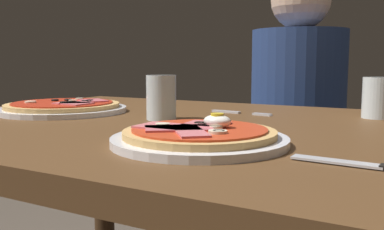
# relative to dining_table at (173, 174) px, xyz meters

# --- Properties ---
(dining_table) EXTENTS (1.16, 0.87, 0.75)m
(dining_table) POSITION_rel_dining_table_xyz_m (0.00, 0.00, 0.00)
(dining_table) COLOR brown
(dining_table) RESTS_ON ground
(pizza_foreground) EXTENTS (0.27, 0.27, 0.05)m
(pizza_foreground) POSITION_rel_dining_table_xyz_m (0.17, -0.20, 0.13)
(pizza_foreground) COLOR white
(pizza_foreground) RESTS_ON dining_table
(pizza_across_left) EXTENTS (0.31, 0.31, 0.03)m
(pizza_across_left) POSITION_rel_dining_table_xyz_m (-0.32, 0.01, 0.13)
(pizza_across_left) COLOR white
(pizza_across_left) RESTS_ON dining_table
(water_glass_near) EXTENTS (0.07, 0.07, 0.10)m
(water_glass_near) POSITION_rel_dining_table_xyz_m (-0.03, 0.01, 0.16)
(water_glass_near) COLOR silver
(water_glass_near) RESTS_ON dining_table
(water_glass_far) EXTENTS (0.07, 0.07, 0.09)m
(water_glass_far) POSITION_rel_dining_table_xyz_m (0.37, 0.26, 0.15)
(water_glass_far) COLOR silver
(water_glass_far) RESTS_ON dining_table
(fork) EXTENTS (0.16, 0.03, 0.00)m
(fork) POSITION_rel_dining_table_xyz_m (0.07, 0.19, 0.12)
(fork) COLOR silver
(fork) RESTS_ON dining_table
(diner_person) EXTENTS (0.32, 0.32, 1.18)m
(diner_person) POSITION_rel_dining_table_xyz_m (0.07, 0.71, -0.07)
(diner_person) COLOR black
(diner_person) RESTS_ON ground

